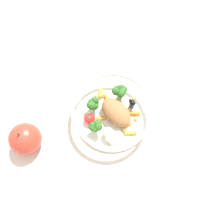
# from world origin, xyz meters

# --- Properties ---
(ground_plane) EXTENTS (2.40, 2.40, 0.00)m
(ground_plane) POSITION_xyz_m (0.00, 0.00, 0.00)
(ground_plane) COLOR silver
(food_container) EXTENTS (0.20, 0.20, 0.07)m
(food_container) POSITION_xyz_m (-0.00, -0.01, 0.03)
(food_container) COLOR white
(food_container) RESTS_ON ground_plane
(loose_apple) EXTENTS (0.08, 0.08, 0.09)m
(loose_apple) POSITION_xyz_m (0.15, 0.15, 0.04)
(loose_apple) COLOR #BC3828
(loose_apple) RESTS_ON ground_plane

